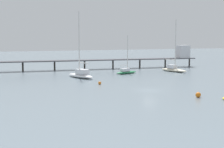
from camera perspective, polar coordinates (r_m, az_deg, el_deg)
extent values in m
plane|color=slate|center=(61.41, 6.27, -2.74)|extent=(400.00, 400.00, 0.00)
cube|color=#4C4C51|center=(101.26, -7.06, 2.23)|extent=(82.66, 13.52, 0.30)
cylinder|color=#38332D|center=(99.48, -14.66, 1.18)|extent=(0.50, 0.50, 2.62)
cylinder|color=#38332D|center=(100.54, -9.55, 1.34)|extent=(0.50, 0.50, 2.62)
cylinder|color=#38332D|center=(102.37, -4.59, 1.48)|extent=(0.50, 0.50, 2.62)
cylinder|color=#38332D|center=(104.95, 0.16, 1.61)|extent=(0.50, 0.50, 2.62)
cylinder|color=#38332D|center=(108.21, 4.66, 1.72)|extent=(0.50, 0.50, 2.62)
cylinder|color=#38332D|center=(112.09, 8.87, 1.82)|extent=(0.50, 0.50, 2.62)
cylinder|color=#38332D|center=(116.54, 12.78, 1.89)|extent=(0.50, 0.50, 2.62)
cube|color=silver|center=(115.00, 11.71, 3.69)|extent=(4.01, 4.01, 4.11)
ellipsoid|color=#287F4C|center=(90.02, 2.43, 0.26)|extent=(7.17, 3.80, 0.67)
cube|color=silver|center=(89.57, 2.18, 0.69)|extent=(2.77, 2.01, 0.76)
cylinder|color=silver|center=(89.91, 2.61, 3.45)|extent=(0.20, 0.20, 9.33)
cylinder|color=silver|center=(89.15, 1.98, 1.51)|extent=(2.63, 0.90, 0.16)
ellipsoid|color=beige|center=(97.00, 10.27, 0.64)|extent=(3.57, 9.74, 0.88)
cube|color=silver|center=(97.47, 9.98, 1.23)|extent=(1.96, 2.71, 0.99)
cylinder|color=silver|center=(96.27, 10.55, 4.88)|extent=(0.23, 0.23, 13.48)
cylinder|color=silver|center=(97.88, 9.70, 2.39)|extent=(0.70, 3.96, 0.19)
ellipsoid|color=white|center=(81.02, -5.28, -0.29)|extent=(4.55, 10.04, 0.95)
cube|color=silver|center=(80.26, -5.00, 0.39)|extent=(2.52, 3.79, 1.10)
cylinder|color=silver|center=(80.97, -5.52, 5.20)|extent=(0.24, 0.24, 14.55)
cylinder|color=silver|center=(79.54, -4.76, 1.84)|extent=(0.95, 3.79, 0.19)
sphere|color=orange|center=(68.81, -2.06, -1.51)|extent=(0.63, 0.63, 0.63)
sphere|color=orange|center=(55.34, 14.18, -3.40)|extent=(0.86, 0.86, 0.86)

